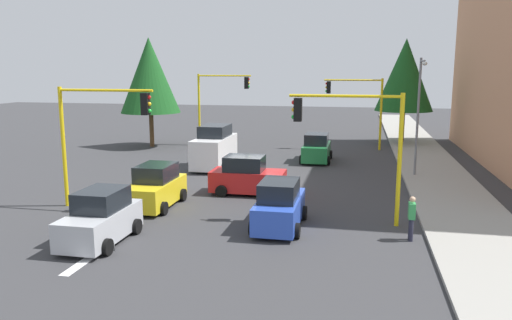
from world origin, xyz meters
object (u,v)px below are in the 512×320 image
(tree_roadside_far, at_px, (405,75))
(pedestrian_crossing, at_px, (412,217))
(street_lamp_curbside, at_px, (419,105))
(car_red, at_px, (247,177))
(traffic_signal_far_left, at_px, (358,99))
(car_green, at_px, (317,149))
(traffic_signal_far_right, at_px, (219,95))
(traffic_signal_near_left, at_px, (354,132))
(traffic_signal_near_right, at_px, (98,123))
(car_yellow, at_px, (155,188))
(delivery_van_white, at_px, (214,148))
(tree_opposite_side, at_px, (150,75))
(car_blue, at_px, (279,206))
(car_silver, at_px, (101,219))

(tree_roadside_far, distance_m, pedestrian_crossing, 26.26)
(street_lamp_curbside, distance_m, pedestrian_crossing, 11.93)
(car_red, bearing_deg, pedestrian_crossing, 52.93)
(traffic_signal_far_left, height_order, car_green, traffic_signal_far_left)
(traffic_signal_far_right, relative_size, traffic_signal_near_left, 1.10)
(car_red, bearing_deg, traffic_signal_near_right, -56.23)
(car_yellow, bearing_deg, pedestrian_crossing, 77.46)
(traffic_signal_near_left, bearing_deg, pedestrian_crossing, 52.14)
(traffic_signal_far_right, height_order, delivery_van_white, traffic_signal_far_right)
(tree_opposite_side, bearing_deg, street_lamp_curbside, 67.45)
(pedestrian_crossing, bearing_deg, car_green, -162.68)
(delivery_van_white, xyz_separation_m, car_red, (6.37, 3.63, -0.39))
(tree_opposite_side, relative_size, car_yellow, 2.25)
(car_green, bearing_deg, traffic_signal_far_left, 156.01)
(traffic_signal_near_right, distance_m, car_blue, 9.11)
(car_red, xyz_separation_m, car_silver, (8.26, -3.70, -0.00))
(traffic_signal_near_right, bearing_deg, tree_roadside_far, 147.68)
(traffic_signal_far_left, distance_m, car_blue, 21.62)
(tree_opposite_side, height_order, car_blue, tree_opposite_side)
(traffic_signal_near_right, height_order, tree_roadside_far, tree_roadside_far)
(traffic_signal_far_right, distance_m, car_blue, 23.11)
(traffic_signal_far_left, xyz_separation_m, pedestrian_crossing, (21.74, 2.20, -3.09))
(tree_opposite_side, distance_m, pedestrian_crossing, 27.77)
(tree_opposite_side, relative_size, car_blue, 2.24)
(street_lamp_curbside, bearing_deg, traffic_signal_near_left, -20.22)
(traffic_signal_far_left, xyz_separation_m, car_blue, (21.21, -2.88, -3.11))
(traffic_signal_far_right, height_order, tree_opposite_side, tree_opposite_side)
(car_blue, bearing_deg, traffic_signal_near_left, 112.99)
(car_silver, bearing_deg, delivery_van_white, 179.74)
(tree_roadside_far, xyz_separation_m, car_red, (20.00, -9.20, -4.97))
(traffic_signal_far_right, xyz_separation_m, street_lamp_curbside, (10.39, 14.94, 0.14))
(car_green, distance_m, car_yellow, 14.65)
(traffic_signal_far_right, relative_size, pedestrian_crossing, 3.51)
(delivery_van_white, distance_m, pedestrian_crossing, 16.52)
(pedestrian_crossing, bearing_deg, tree_roadside_far, 176.44)
(car_blue, xyz_separation_m, car_silver, (3.06, -6.22, -0.00))
(street_lamp_curbside, xyz_separation_m, car_red, (5.61, -8.90, -3.45))
(street_lamp_curbside, relative_size, tree_opposite_side, 0.79)
(traffic_signal_near_left, bearing_deg, car_green, -169.22)
(car_green, bearing_deg, car_red, -15.20)
(delivery_van_white, relative_size, car_silver, 1.26)
(traffic_signal_far_right, relative_size, street_lamp_curbside, 0.85)
(traffic_signal_far_right, bearing_deg, delivery_van_white, 14.04)
(traffic_signal_near_left, distance_m, car_red, 7.31)
(traffic_signal_far_right, distance_m, tree_roadside_far, 15.84)
(traffic_signal_near_right, height_order, street_lamp_curbside, street_lamp_curbside)
(traffic_signal_near_right, distance_m, car_green, 16.72)
(car_green, bearing_deg, street_lamp_curbside, 54.97)
(traffic_signal_far_left, height_order, car_blue, traffic_signal_far_left)
(car_silver, bearing_deg, car_red, 155.88)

